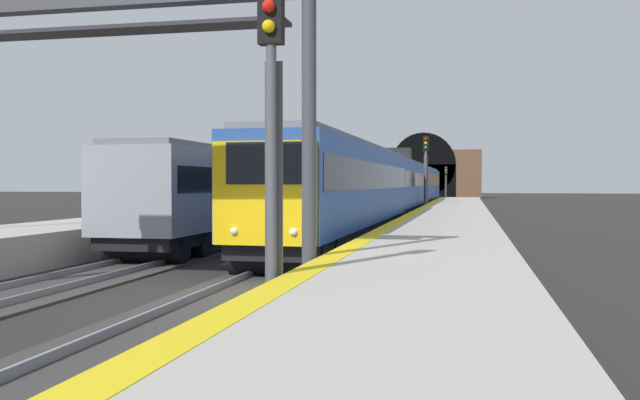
% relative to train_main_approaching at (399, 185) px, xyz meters
% --- Properties ---
extents(ground_plane, '(320.00, 320.00, 0.00)m').
position_rel_train_main_approaching_xyz_m(ground_plane, '(-34.14, -0.00, -2.32)').
color(ground_plane, '#282623').
extents(platform_right, '(112.00, 3.81, 1.07)m').
position_rel_train_main_approaching_xyz_m(platform_right, '(-34.14, -3.93, -1.79)').
color(platform_right, '#ADA89E').
rests_on(platform_right, ground_plane).
extents(platform_right_edge_strip, '(112.00, 0.50, 0.01)m').
position_rel_train_main_approaching_xyz_m(platform_right_edge_strip, '(-34.14, -2.27, -1.25)').
color(platform_right_edge_strip, yellow).
rests_on(platform_right_edge_strip, platform_right).
extents(track_main_line, '(160.00, 2.96, 0.21)m').
position_rel_train_main_approaching_xyz_m(track_main_line, '(-34.14, -0.00, -2.28)').
color(track_main_line, '#383533').
rests_on(track_main_line, ground_plane).
extents(track_adjacent_line, '(160.00, 2.77, 0.21)m').
position_rel_train_main_approaching_xyz_m(track_adjacent_line, '(-34.14, 4.83, -2.28)').
color(track_adjacent_line, '#383533').
rests_on(track_adjacent_line, ground_plane).
extents(train_main_approaching, '(64.36, 2.98, 4.94)m').
position_rel_train_main_approaching_xyz_m(train_main_approaching, '(0.00, 0.00, 0.00)').
color(train_main_approaching, '#264C99').
rests_on(train_main_approaching, ground_plane).
extents(train_adjacent_platform, '(41.33, 2.89, 3.80)m').
position_rel_train_main_approaching_xyz_m(train_adjacent_platform, '(-9.61, 4.83, -0.15)').
color(train_adjacent_platform, gray).
rests_on(train_adjacent_platform, ground_plane).
extents(railway_signal_near, '(0.39, 0.38, 5.34)m').
position_rel_train_main_approaching_xyz_m(railway_signal_near, '(-38.18, -1.87, 0.80)').
color(railway_signal_near, '#4C4C54').
rests_on(railway_signal_near, ground_plane).
extents(railway_signal_mid, '(0.39, 0.38, 5.77)m').
position_rel_train_main_approaching_xyz_m(railway_signal_mid, '(0.18, -1.87, 1.14)').
color(railway_signal_mid, '#4C4C54').
rests_on(railway_signal_mid, ground_plane).
extents(railway_signal_far, '(0.39, 0.38, 4.71)m').
position_rel_train_main_approaching_xyz_m(railway_signal_far, '(43.71, -1.87, 0.55)').
color(railway_signal_far, '#38383D').
rests_on(railway_signal_far, ground_plane).
extents(overhead_signal_gantry, '(0.70, 8.75, 6.40)m').
position_rel_train_main_approaching_xyz_m(overhead_signal_gantry, '(-35.46, 2.41, 2.57)').
color(overhead_signal_gantry, '#3F3F47').
rests_on(overhead_signal_gantry, ground_plane).
extents(tunnel_portal, '(2.92, 18.49, 10.69)m').
position_rel_train_main_approaching_xyz_m(tunnel_portal, '(65.36, 2.41, 1.65)').
color(tunnel_portal, brown).
rests_on(tunnel_portal, ground_plane).
extents(catenary_mast_far, '(0.22, 2.29, 7.27)m').
position_rel_train_main_approaching_xyz_m(catenary_mast_far, '(3.66, 11.02, 1.43)').
color(catenary_mast_far, '#595B60').
rests_on(catenary_mast_far, ground_plane).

